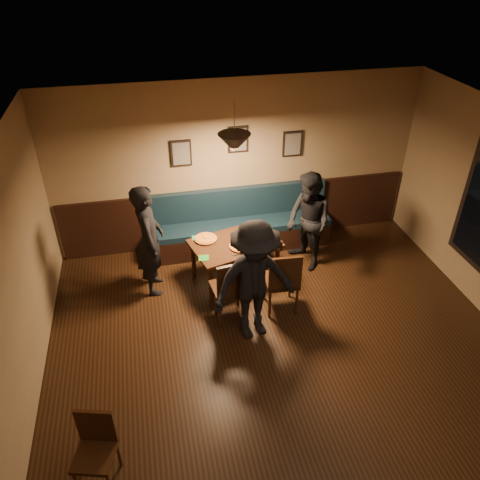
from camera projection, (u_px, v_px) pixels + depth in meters
The scene contains 24 objects.
floor at pixel (300, 395), 5.54m from camera, with size 7.00×7.00×0.00m, color black.
ceiling at pixel (323, 181), 4.00m from camera, with size 7.00×7.00×0.00m, color silver.
wall_back at pixel (238, 165), 7.62m from camera, with size 6.00×6.00×0.00m, color #8C704F.
wainscot at pixel (238, 214), 8.09m from camera, with size 5.88×0.06×1.00m, color black.
booth_bench at pixel (242, 222), 7.87m from camera, with size 3.00×0.60×1.00m, color #0F232D, non-canonical shape.
picture_left at pixel (181, 153), 7.27m from camera, with size 0.32×0.04×0.42m, color black.
picture_center at pixel (238, 139), 7.35m from camera, with size 0.32×0.04×0.42m, color black.
picture_right at pixel (292, 144), 7.59m from camera, with size 0.32×0.04×0.42m, color black.
pendant_lamp at pixel (234, 143), 6.16m from camera, with size 0.44×0.44×0.25m, color black.
dining_table at pixel (235, 261), 7.21m from camera, with size 1.27×0.82×0.68m, color black.
chair_near_left at pixel (229, 287), 6.41m from camera, with size 0.46×0.46×1.04m, color black, non-canonical shape.
chair_near_right at pixel (281, 279), 6.57m from camera, with size 0.45×0.45×1.01m, color black, non-canonical shape.
diner_left at pixel (149, 240), 6.74m from camera, with size 0.63×0.41×1.73m, color black.
diner_right at pixel (308, 222), 7.28m from camera, with size 0.78×0.61×1.61m, color black.
diner_front at pixel (254, 282), 5.94m from camera, with size 1.12×0.64×1.73m, color black.
pizza_a at pixel (206, 239), 7.08m from camera, with size 0.34×0.34×0.04m, color orange.
pizza_b at pixel (241, 246), 6.91m from camera, with size 0.35×0.35×0.04m, color #BF6E24.
pizza_c at pixel (262, 234), 7.19m from camera, with size 0.36×0.36×0.04m, color orange.
soda_glass at pixel (280, 246), 6.81m from camera, with size 0.07×0.07×0.15m, color black.
tabasco_bottle at pixel (270, 238), 7.01m from camera, with size 0.03×0.03×0.13m, color #921904.
napkin_a at pixel (196, 238), 7.13m from camera, with size 0.13×0.13×0.01m, color #217F42.
napkin_b at pixel (204, 258), 6.69m from camera, with size 0.14×0.14×0.01m, color #1E721E.
cutlery_set at pixel (237, 255), 6.75m from camera, with size 0.02×0.17×0.00m, color #B4B4B8.
cafe_chair_far at pixel (94, 455), 4.45m from camera, with size 0.37×0.37×0.85m, color black, non-canonical shape.
Camera 1 is at (-1.46, -3.38, 4.58)m, focal length 35.20 mm.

